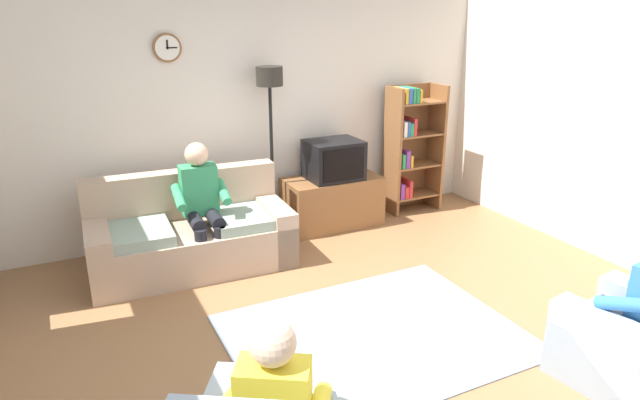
{
  "coord_description": "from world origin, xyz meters",
  "views": [
    {
      "loc": [
        -2.07,
        -3.15,
        2.42
      ],
      "look_at": [
        -0.07,
        0.91,
        0.85
      ],
      "focal_mm": 31.2,
      "sensor_mm": 36.0,
      "label": 1
    }
  ],
  "objects_px": {
    "tv_stand": "(332,202)",
    "person_on_couch": "(202,201)",
    "floor_lamp": "(270,105)",
    "tv": "(334,160)",
    "bookshelf": "(410,146)",
    "person_in_right_armchair": "(638,300)",
    "couch": "(191,237)"
  },
  "relations": [
    {
      "from": "tv_stand",
      "to": "person_on_couch",
      "type": "bearing_deg",
      "value": -163.85
    },
    {
      "from": "tv_stand",
      "to": "floor_lamp",
      "type": "xyz_separation_m",
      "value": [
        -0.7,
        0.1,
        1.16
      ]
    },
    {
      "from": "tv_stand",
      "to": "person_on_couch",
      "type": "distance_m",
      "value": 1.75
    },
    {
      "from": "tv",
      "to": "person_on_couch",
      "type": "relative_size",
      "value": 0.48
    },
    {
      "from": "bookshelf",
      "to": "person_on_couch",
      "type": "xyz_separation_m",
      "value": [
        -2.74,
        -0.55,
        -0.12
      ]
    },
    {
      "from": "person_on_couch",
      "to": "person_in_right_armchair",
      "type": "distance_m",
      "value": 3.64
    },
    {
      "from": "couch",
      "to": "tv",
      "type": "bearing_deg",
      "value": 11.0
    },
    {
      "from": "tv",
      "to": "bookshelf",
      "type": "bearing_deg",
      "value": 5.06
    },
    {
      "from": "person_on_couch",
      "to": "bookshelf",
      "type": "bearing_deg",
      "value": 11.29
    },
    {
      "from": "tv_stand",
      "to": "person_in_right_armchair",
      "type": "relative_size",
      "value": 0.98
    },
    {
      "from": "person_in_right_armchair",
      "to": "tv_stand",
      "type": "bearing_deg",
      "value": 98.15
    },
    {
      "from": "tv",
      "to": "person_on_couch",
      "type": "xyz_separation_m",
      "value": [
        -1.64,
        -0.45,
        -0.1
      ]
    },
    {
      "from": "couch",
      "to": "bookshelf",
      "type": "distance_m",
      "value": 2.92
    },
    {
      "from": "bookshelf",
      "to": "floor_lamp",
      "type": "distance_m",
      "value": 1.91
    },
    {
      "from": "tv_stand",
      "to": "bookshelf",
      "type": "bearing_deg",
      "value": 3.8
    },
    {
      "from": "couch",
      "to": "tv_stand",
      "type": "distance_m",
      "value": 1.78
    },
    {
      "from": "floor_lamp",
      "to": "person_on_couch",
      "type": "height_order",
      "value": "floor_lamp"
    },
    {
      "from": "tv",
      "to": "floor_lamp",
      "type": "relative_size",
      "value": 0.32
    },
    {
      "from": "tv_stand",
      "to": "floor_lamp",
      "type": "bearing_deg",
      "value": 171.92
    },
    {
      "from": "person_on_couch",
      "to": "person_in_right_armchair",
      "type": "bearing_deg",
      "value": -54.23
    },
    {
      "from": "tv",
      "to": "person_on_couch",
      "type": "height_order",
      "value": "person_on_couch"
    },
    {
      "from": "tv",
      "to": "floor_lamp",
      "type": "bearing_deg",
      "value": 169.97
    },
    {
      "from": "couch",
      "to": "person_on_couch",
      "type": "height_order",
      "value": "person_on_couch"
    },
    {
      "from": "couch",
      "to": "tv_stand",
      "type": "height_order",
      "value": "couch"
    },
    {
      "from": "bookshelf",
      "to": "tv",
      "type": "bearing_deg",
      "value": -174.94
    },
    {
      "from": "couch",
      "to": "person_on_couch",
      "type": "xyz_separation_m",
      "value": [
        0.11,
        -0.11,
        0.39
      ]
    },
    {
      "from": "tv",
      "to": "tv_stand",
      "type": "bearing_deg",
      "value": 90.0
    },
    {
      "from": "tv_stand",
      "to": "tv",
      "type": "height_order",
      "value": "tv"
    },
    {
      "from": "bookshelf",
      "to": "couch",
      "type": "bearing_deg",
      "value": -171.28
    },
    {
      "from": "couch",
      "to": "tv_stand",
      "type": "bearing_deg",
      "value": 11.77
    },
    {
      "from": "couch",
      "to": "person_on_couch",
      "type": "relative_size",
      "value": 1.56
    },
    {
      "from": "bookshelf",
      "to": "person_in_right_armchair",
      "type": "bearing_deg",
      "value": -99.95
    }
  ]
}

